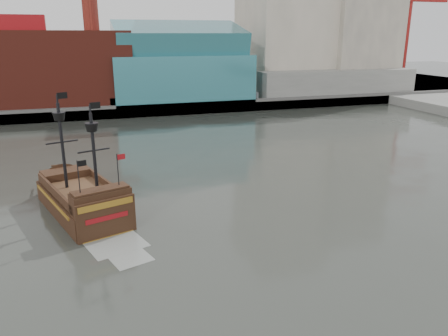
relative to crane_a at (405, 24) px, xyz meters
name	(u,v)px	position (x,y,z in m)	size (l,w,h in m)	color
ground	(254,261)	(-78.63, -82.00, -19.11)	(400.00, 400.00, 0.00)	#2C2F2A
promenade_far	(126,94)	(-78.63, 10.00, -18.11)	(220.00, 60.00, 2.00)	slate
seawall	(141,111)	(-78.63, -19.50, -17.81)	(220.00, 1.00, 2.60)	#4C4C49
crane_a	(405,24)	(0.00, 0.00, 0.00)	(22.50, 4.00, 32.25)	slate
crane_b	(407,36)	(9.60, 10.00, -3.54)	(19.10, 4.00, 26.25)	slate
pirate_ship	(83,203)	(-90.62, -68.53, -18.02)	(9.50, 16.90, 12.13)	black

